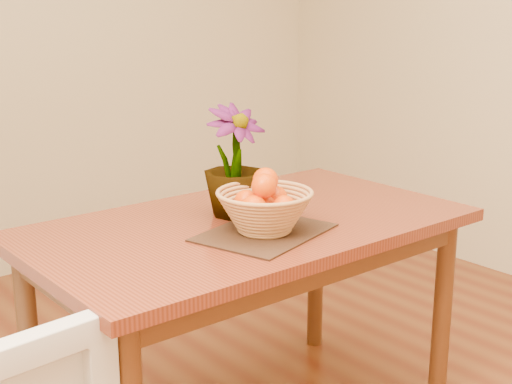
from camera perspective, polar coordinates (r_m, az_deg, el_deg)
wall_back at (r=3.89m, az=-19.40°, el=12.99°), size 4.00×0.02×2.70m
table at (r=2.30m, az=-0.65°, el=-4.38°), size 1.40×0.80×0.75m
placemat at (r=2.14m, az=0.69°, el=-3.26°), size 0.46×0.39×0.01m
wicker_basket at (r=2.13m, az=0.69°, el=-1.68°), size 0.29×0.29×0.12m
orange_pile at (r=2.11m, az=0.70°, el=-0.43°), size 0.20×0.19×0.14m
potted_plant at (r=2.29m, az=-1.75°, el=2.48°), size 0.20×0.20×0.36m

